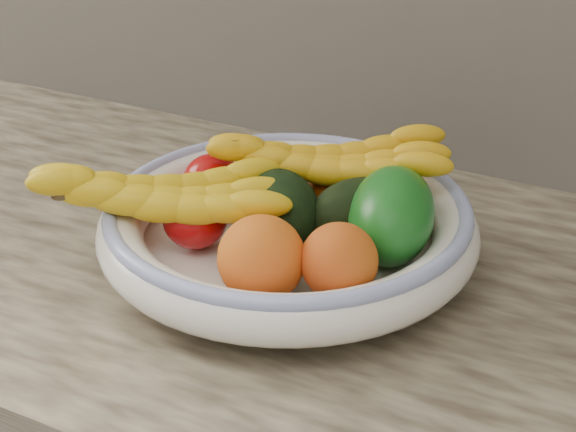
# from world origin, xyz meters

# --- Properties ---
(fruit_bowl) EXTENTS (0.39, 0.39, 0.08)m
(fruit_bowl) POSITION_xyz_m (0.00, 1.66, 0.95)
(fruit_bowl) COLOR white
(fruit_bowl) RESTS_ON kitchen_counter
(clementine_back_left) EXTENTS (0.06, 0.06, 0.05)m
(clementine_back_left) POSITION_xyz_m (-0.05, 1.74, 0.95)
(clementine_back_left) COLOR orange
(clementine_back_left) RESTS_ON fruit_bowl
(clementine_back_right) EXTENTS (0.07, 0.07, 0.05)m
(clementine_back_right) POSITION_xyz_m (0.02, 1.76, 0.95)
(clementine_back_right) COLOR orange
(clementine_back_right) RESTS_ON fruit_bowl
(clementine_back_mid) EXTENTS (0.07, 0.07, 0.05)m
(clementine_back_mid) POSITION_xyz_m (0.01, 1.74, 0.95)
(clementine_back_mid) COLOR #FE6105
(clementine_back_mid) RESTS_ON fruit_bowl
(clementine_extra) EXTENTS (0.05, 0.05, 0.05)m
(clementine_extra) POSITION_xyz_m (0.02, 1.77, 0.95)
(clementine_extra) COLOR #F26005
(clementine_extra) RESTS_ON fruit_bowl
(tomato_left) EXTENTS (0.07, 0.07, 0.06)m
(tomato_left) POSITION_xyz_m (-0.11, 1.69, 0.96)
(tomato_left) COLOR #A60708
(tomato_left) RESTS_ON fruit_bowl
(tomato_near_left) EXTENTS (0.09, 0.09, 0.06)m
(tomato_near_left) POSITION_xyz_m (-0.08, 1.61, 0.96)
(tomato_near_left) COLOR #AF0A0D
(tomato_near_left) RESTS_ON fruit_bowl
(avocado_center) EXTENTS (0.13, 0.14, 0.08)m
(avocado_center) POSITION_xyz_m (-0.01, 1.66, 0.96)
(avocado_center) COLOR black
(avocado_center) RESTS_ON fruit_bowl
(avocado_right) EXTENTS (0.13, 0.13, 0.07)m
(avocado_right) POSITION_xyz_m (0.07, 1.69, 0.96)
(avocado_right) COLOR black
(avocado_right) RESTS_ON fruit_bowl
(green_mango) EXTENTS (0.14, 0.16, 0.11)m
(green_mango) POSITION_xyz_m (0.10, 1.68, 0.98)
(green_mango) COLOR #105714
(green_mango) RESTS_ON fruit_bowl
(peach_front) EXTENTS (0.11, 0.11, 0.08)m
(peach_front) POSITION_xyz_m (0.02, 1.56, 0.97)
(peach_front) COLOR orange
(peach_front) RESTS_ON fruit_bowl
(peach_right) EXTENTS (0.09, 0.09, 0.07)m
(peach_right) POSITION_xyz_m (0.09, 1.59, 0.97)
(peach_right) COLOR orange
(peach_right) RESTS_ON fruit_bowl
(banana_bunch_back) EXTENTS (0.29, 0.21, 0.08)m
(banana_bunch_back) POSITION_xyz_m (0.01, 1.73, 0.99)
(banana_bunch_back) COLOR gold
(banana_bunch_back) RESTS_ON fruit_bowl
(banana_bunch_front) EXTENTS (0.29, 0.24, 0.08)m
(banana_bunch_front) POSITION_xyz_m (-0.11, 1.59, 0.98)
(banana_bunch_front) COLOR yellow
(banana_bunch_front) RESTS_ON fruit_bowl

